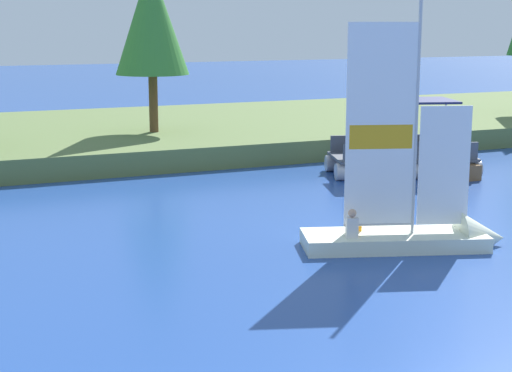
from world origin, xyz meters
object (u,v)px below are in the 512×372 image
object	(u,v)px
wooden_dock	(413,161)
pontoon_boat	(402,156)
shoreline_tree_midright	(151,19)
sailboat	(430,231)

from	to	relation	value
wooden_dock	pontoon_boat	bearing A→B (deg)	-140.42
shoreline_tree_midright	wooden_dock	distance (m)	12.09
shoreline_tree_midright	wooden_dock	bearing A→B (deg)	-43.58
wooden_dock	pontoon_boat	world-z (taller)	pontoon_boat
shoreline_tree_midright	wooden_dock	xyz separation A→B (m)	(7.89, -7.51, -5.25)
sailboat	pontoon_boat	world-z (taller)	sailboat
sailboat	pontoon_boat	size ratio (longest dim) A/B	1.14
pontoon_boat	sailboat	bearing A→B (deg)	-102.34
shoreline_tree_midright	sailboat	xyz separation A→B (m)	(2.05, -16.89, -5.11)
shoreline_tree_midright	sailboat	size ratio (longest dim) A/B	1.08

